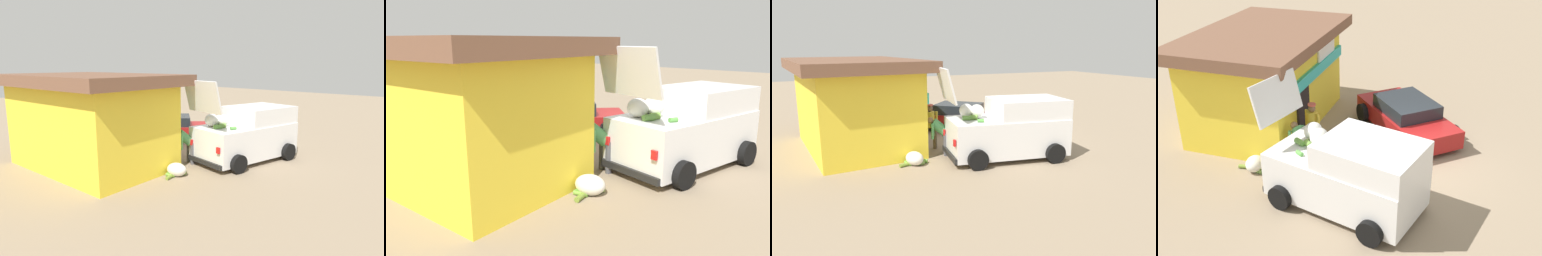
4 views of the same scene
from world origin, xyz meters
The scene contains 8 objects.
ground_plane centered at (0.00, 0.00, 0.00)m, with size 60.00×60.00×0.00m, color gray.
storefront_bar centered at (0.94, 5.29, 1.67)m, with size 6.47×4.65×3.22m.
delivery_van centered at (-2.51, 0.84, 0.99)m, with size 2.72×4.36×3.03m.
parked_sedan centered at (2.00, 0.70, 0.56)m, with size 3.97×4.07×1.16m.
vendor_standing centered at (-0.43, 2.91, 0.94)m, with size 0.43×0.55×1.64m.
customer_bending centered at (-1.24, 2.84, 0.80)m, with size 0.67×0.75×1.31m.
unloaded_banana_pile centered at (-1.99, 4.01, 0.19)m, with size 0.77×0.98×0.43m.
paint_bucket centered at (2.63, 2.13, 0.18)m, with size 0.31×0.31×0.37m, color silver.
Camera 2 is at (-6.78, 9.52, 3.16)m, focal length 34.98 mm.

